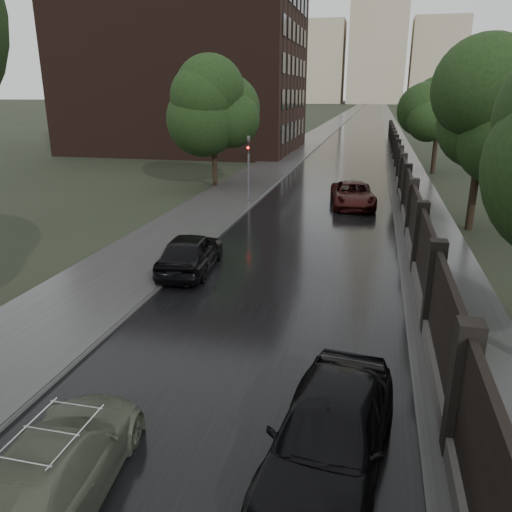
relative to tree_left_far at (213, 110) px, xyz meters
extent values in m
cube|color=black|center=(8.00, 160.00, -5.23)|extent=(8.00, 420.00, 0.02)
cube|color=#2D2D2D|center=(2.00, 160.00, -5.16)|extent=(4.00, 420.00, 0.16)
cube|color=#2D2D2D|center=(13.50, 160.00, -5.20)|extent=(3.00, 420.00, 0.08)
cube|color=#383533|center=(12.60, 2.00, -4.99)|extent=(0.40, 75.00, 0.50)
cube|color=black|center=(12.60, 2.00, -3.74)|extent=(0.15, 75.00, 2.00)
cube|color=black|center=(12.60, 40.00, -3.89)|extent=(0.45, 0.45, 2.70)
cylinder|color=black|center=(0.00, 0.00, -2.32)|extent=(0.36, 0.36, 5.85)
sphere|color=black|center=(0.00, 0.00, 0.02)|extent=(4.25, 4.25, 4.25)
cylinder|color=black|center=(15.50, -8.00, -2.48)|extent=(0.36, 0.36, 5.53)
sphere|color=black|center=(15.50, -8.00, -0.27)|extent=(4.08, 4.08, 4.08)
cylinder|color=black|center=(15.50, 10.00, -2.48)|extent=(0.36, 0.36, 5.53)
sphere|color=black|center=(15.50, 10.00, -0.27)|extent=(4.08, 4.08, 4.08)
cylinder|color=#59595E|center=(3.70, -5.00, -3.74)|extent=(0.12, 0.12, 3.00)
imported|color=#59595E|center=(3.70, -5.00, -1.74)|extent=(0.16, 0.20, 1.00)
sphere|color=#FF0C0C|center=(3.70, -5.15, -1.89)|extent=(0.14, 0.14, 0.14)
cube|color=black|center=(-10.00, 22.00, 4.76)|extent=(24.00, 18.00, 20.00)
cube|color=tan|center=(-24.00, 270.00, 16.76)|extent=(28.00, 22.00, 44.00)
cube|color=tan|center=(40.00, 270.00, 16.76)|extent=(28.00, 22.00, 44.00)
cube|color=tan|center=(8.00, 270.00, 24.76)|extent=(30.00, 30.00, 60.00)
imported|color=#505745|center=(6.15, -27.60, -4.61)|extent=(2.29, 4.55, 1.27)
imported|color=black|center=(4.40, -16.72, -4.50)|extent=(2.10, 4.47, 1.48)
imported|color=black|center=(10.39, -26.00, -4.43)|extent=(2.46, 4.95, 1.62)
imported|color=black|center=(9.71, -4.16, -4.53)|extent=(3.01, 5.36, 1.42)
camera|label=1|loc=(10.80, -33.27, 1.14)|focal=35.00mm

